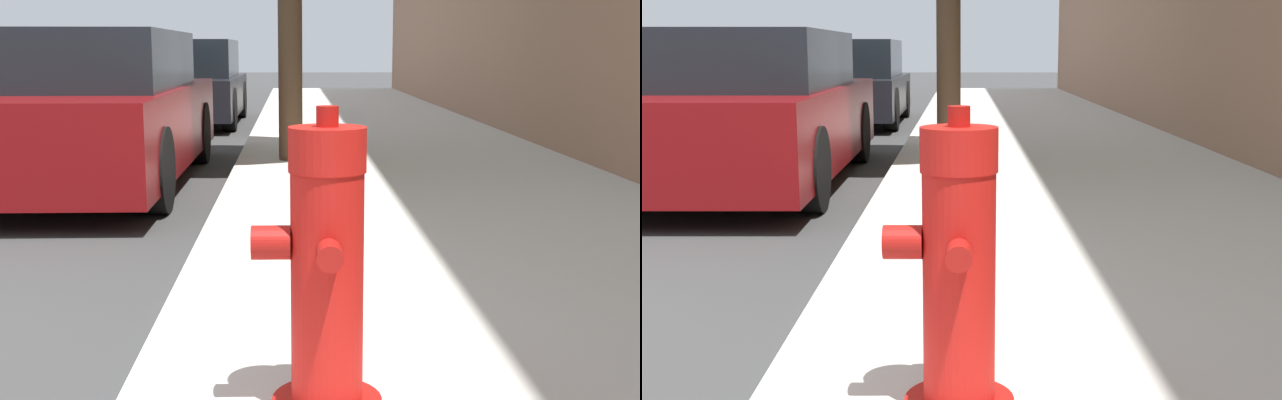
{
  "view_description": "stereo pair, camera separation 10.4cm",
  "coord_description": "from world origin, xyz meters",
  "views": [
    {
      "loc": [
        2.39,
        -2.34,
        1.17
      ],
      "look_at": [
        2.51,
        1.09,
        0.53
      ],
      "focal_mm": 45.0,
      "sensor_mm": 36.0,
      "label": 1
    },
    {
      "loc": [
        2.5,
        -2.34,
        1.17
      ],
      "look_at": [
        2.51,
        1.09,
        0.53
      ],
      "focal_mm": 45.0,
      "sensor_mm": 36.0,
      "label": 2
    }
  ],
  "objects": [
    {
      "name": "fire_hydrant",
      "position": [
        2.49,
        -0.11,
        0.53
      ],
      "size": [
        0.38,
        0.4,
        0.9
      ],
      "color": "#A91511",
      "rests_on": "sidewalk_slab"
    },
    {
      "name": "parked_car_near",
      "position": [
        0.61,
        4.69,
        0.65
      ],
      "size": [
        1.78,
        4.28,
        1.33
      ],
      "color": "maroon",
      "rests_on": "ground_plane"
    },
    {
      "name": "parked_car_mid",
      "position": [
        0.65,
        10.53,
        0.64
      ],
      "size": [
        1.84,
        3.91,
        1.32
      ],
      "color": "black",
      "rests_on": "ground_plane"
    }
  ]
}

